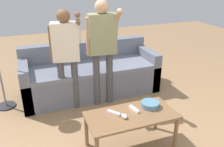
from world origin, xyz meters
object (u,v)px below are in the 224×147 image
at_px(player_center, 102,42).
at_px(snack_bowl, 150,104).
at_px(couch, 90,75).
at_px(player_left, 66,49).
at_px(game_remote_wand_far, 134,109).
at_px(coffee_table, 131,119).
at_px(game_remote_nunchuk, 124,116).
at_px(game_remote_wand_near, 114,113).

bearing_deg(player_center, snack_bowl, -76.72).
bearing_deg(couch, player_left, -136.43).
distance_m(player_left, game_remote_wand_far, 1.27).
height_order(couch, snack_bowl, couch).
height_order(coffee_table, snack_bowl, snack_bowl).
relative_size(couch, player_center, 1.40).
bearing_deg(coffee_table, game_remote_nunchuk, -159.71).
xyz_separation_m(coffee_table, player_left, (-0.48, 1.12, 0.53)).
bearing_deg(couch, snack_bowl, -77.87).
height_order(coffee_table, game_remote_wand_near, game_remote_wand_near).
xyz_separation_m(player_center, player_left, (-0.51, 0.04, -0.06)).
bearing_deg(player_left, game_remote_nunchuk, -71.83).
bearing_deg(game_remote_wand_near, game_remote_wand_far, -1.41).
distance_m(coffee_table, game_remote_nunchuk, 0.14).
bearing_deg(couch, player_center, -80.47).
distance_m(coffee_table, snack_bowl, 0.30).
bearing_deg(player_center, couch, 99.53).
xyz_separation_m(coffee_table, game_remote_nunchuk, (-0.10, -0.04, 0.09)).
bearing_deg(game_remote_wand_far, game_remote_nunchuk, -148.51).
xyz_separation_m(player_center, game_remote_wand_near, (-0.21, -1.01, -0.52)).
height_order(couch, game_remote_nunchuk, couch).
xyz_separation_m(coffee_table, player_center, (0.04, 1.08, 0.59)).
bearing_deg(game_remote_nunchuk, player_center, 83.21).
bearing_deg(snack_bowl, coffee_table, -165.56).
relative_size(couch, game_remote_nunchuk, 24.98).
distance_m(player_center, game_remote_wand_near, 1.16).
relative_size(player_center, player_left, 1.07).
distance_m(player_left, game_remote_wand_near, 1.18).
bearing_deg(snack_bowl, player_center, 103.28).
distance_m(couch, game_remote_wand_far, 1.49).
relative_size(game_remote_nunchuk, game_remote_wand_near, 0.62).
height_order(game_remote_wand_near, game_remote_wand_far, same).
relative_size(coffee_table, player_center, 0.63).
xyz_separation_m(player_left, game_remote_wand_far, (0.55, -1.06, -0.45)).
bearing_deg(coffee_table, game_remote_wand_near, 158.53).
relative_size(couch, snack_bowl, 10.55).
height_order(game_remote_nunchuk, game_remote_wand_far, game_remote_nunchuk).
relative_size(couch, coffee_table, 2.21).
bearing_deg(snack_bowl, game_remote_wand_near, -179.99).
height_order(couch, game_remote_wand_near, couch).
xyz_separation_m(game_remote_nunchuk, game_remote_wand_far, (0.16, 0.10, -0.01)).
xyz_separation_m(player_center, game_remote_wand_far, (0.03, -1.02, -0.52)).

